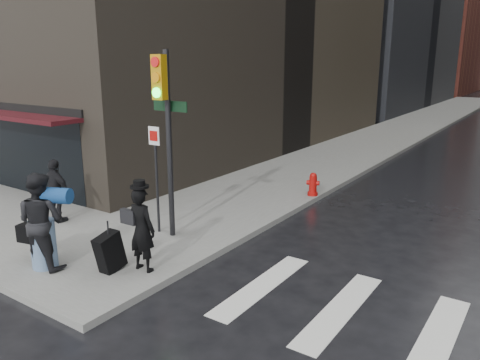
% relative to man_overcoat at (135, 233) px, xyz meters
% --- Properties ---
extents(ground, '(140.00, 140.00, 0.00)m').
position_rel_man_overcoat_xyz_m(ground, '(-1.22, 0.08, -0.94)').
color(ground, black).
rests_on(ground, ground).
extents(sidewalk_left, '(4.00, 50.00, 0.15)m').
position_rel_man_overcoat_xyz_m(sidewalk_left, '(-1.22, 27.08, -0.86)').
color(sidewalk_left, slate).
rests_on(sidewalk_left, ground).
extents(man_overcoat, '(0.97, 0.96, 1.89)m').
position_rel_man_overcoat_xyz_m(man_overcoat, '(0.00, 0.00, 0.00)').
color(man_overcoat, black).
rests_on(man_overcoat, ground).
extents(man_jeans, '(1.44, 0.94, 1.97)m').
position_rel_man_overcoat_xyz_m(man_jeans, '(-1.65, -0.94, 0.20)').
color(man_jeans, black).
rests_on(man_jeans, ground).
extents(man_greycoat, '(1.00, 0.49, 1.65)m').
position_rel_man_overcoat_xyz_m(man_greycoat, '(-3.81, 0.89, 0.04)').
color(man_greycoat, black).
rests_on(man_greycoat, ground).
extents(traffic_light, '(1.08, 0.48, 4.31)m').
position_rel_man_overcoat_xyz_m(traffic_light, '(-0.76, 1.74, 1.99)').
color(traffic_light, black).
rests_on(traffic_light, ground).
extents(fire_hydrant, '(0.42, 0.32, 0.72)m').
position_rel_man_overcoat_xyz_m(fire_hydrant, '(0.58, 6.83, -0.47)').
color(fire_hydrant, '#A00C09').
rests_on(fire_hydrant, ground).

